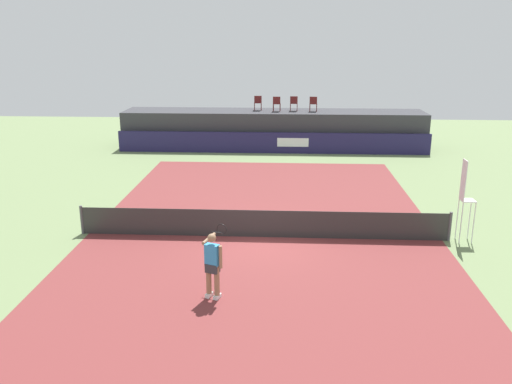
% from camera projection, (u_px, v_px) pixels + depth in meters
% --- Properties ---
extents(ground_plane, '(48.00, 48.00, 0.00)m').
position_uv_depth(ground_plane, '(266.00, 209.00, 21.03)').
color(ground_plane, '#6B7F51').
extents(court_inner, '(12.00, 22.00, 0.00)m').
position_uv_depth(court_inner, '(262.00, 237.00, 18.16)').
color(court_inner, maroon).
rests_on(court_inner, ground).
extents(sponsor_wall, '(18.00, 0.22, 1.20)m').
position_uv_depth(sponsor_wall, '(273.00, 143.00, 30.92)').
color(sponsor_wall, '#231E4C').
rests_on(sponsor_wall, ground).
extents(spectator_platform, '(18.00, 2.80, 2.20)m').
position_uv_depth(spectator_platform, '(273.00, 129.00, 32.51)').
color(spectator_platform, '#38383D').
rests_on(spectator_platform, ground).
extents(spectator_chair_far_left, '(0.47, 0.47, 0.89)m').
position_uv_depth(spectator_chair_far_left, '(258.00, 102.00, 32.25)').
color(spectator_chair_far_left, '#561919').
rests_on(spectator_chair_far_left, spectator_platform).
extents(spectator_chair_left, '(0.46, 0.46, 0.89)m').
position_uv_depth(spectator_chair_left, '(277.00, 103.00, 31.82)').
color(spectator_chair_left, '#561919').
rests_on(spectator_chair_left, spectator_platform).
extents(spectator_chair_center, '(0.45, 0.45, 0.89)m').
position_uv_depth(spectator_chair_center, '(294.00, 103.00, 32.00)').
color(spectator_chair_center, '#561919').
rests_on(spectator_chair_center, spectator_platform).
extents(spectator_chair_right, '(0.48, 0.48, 0.89)m').
position_uv_depth(spectator_chair_right, '(313.00, 103.00, 31.80)').
color(spectator_chair_right, '#561919').
rests_on(spectator_chair_right, spectator_platform).
extents(umpire_chair, '(0.45, 0.45, 2.76)m').
position_uv_depth(umpire_chair, '(465.00, 195.00, 17.36)').
color(umpire_chair, white).
rests_on(umpire_chair, ground).
extents(tennis_net, '(12.40, 0.02, 0.95)m').
position_uv_depth(tennis_net, '(263.00, 224.00, 18.02)').
color(tennis_net, '#2D2D2D').
rests_on(tennis_net, ground).
extents(net_post_near, '(0.10, 0.10, 1.00)m').
position_uv_depth(net_post_near, '(82.00, 220.00, 18.34)').
color(net_post_near, '#4C4C51').
rests_on(net_post_near, ground).
extents(net_post_far, '(0.10, 0.10, 1.00)m').
position_uv_depth(net_post_far, '(450.00, 227.00, 17.69)').
color(net_post_far, '#4C4C51').
rests_on(net_post_far, ground).
extents(tennis_player, '(0.56, 1.25, 1.77)m').
position_uv_depth(tennis_player, '(213.00, 263.00, 13.74)').
color(tennis_player, white).
rests_on(tennis_player, court_inner).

